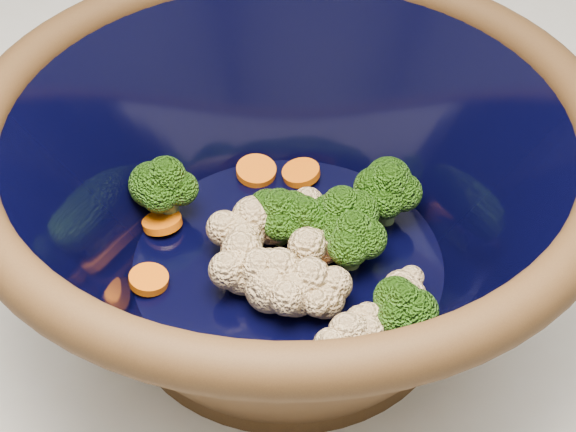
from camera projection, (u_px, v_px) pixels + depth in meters
The scene contains 2 objects.
mixing_bowl at pixel (288, 197), 0.53m from camera, with size 0.44×0.44×0.17m.
vegetable_pile at pixel (303, 235), 0.55m from camera, with size 0.22×0.20×0.06m.
Camera 1 is at (0.12, -0.35, 1.35)m, focal length 50.00 mm.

